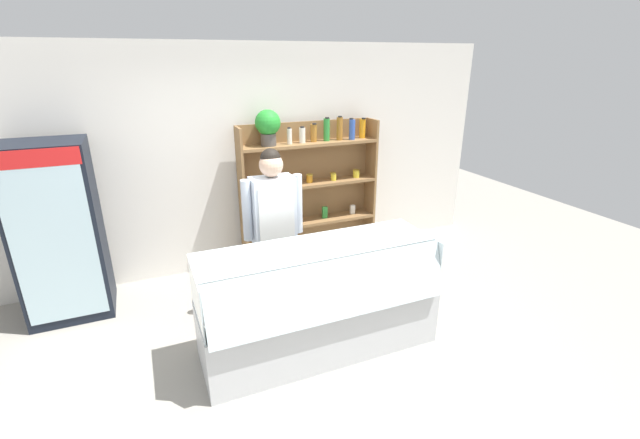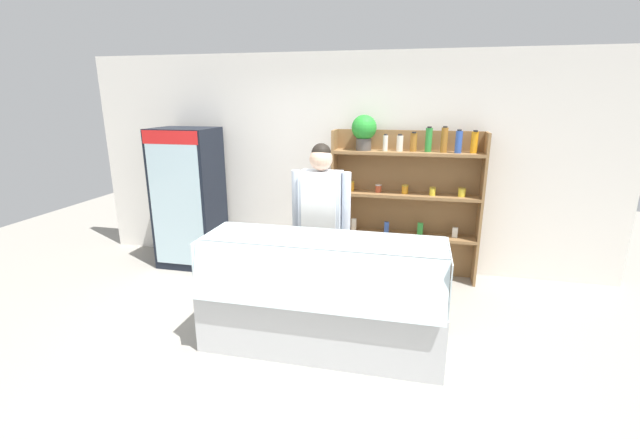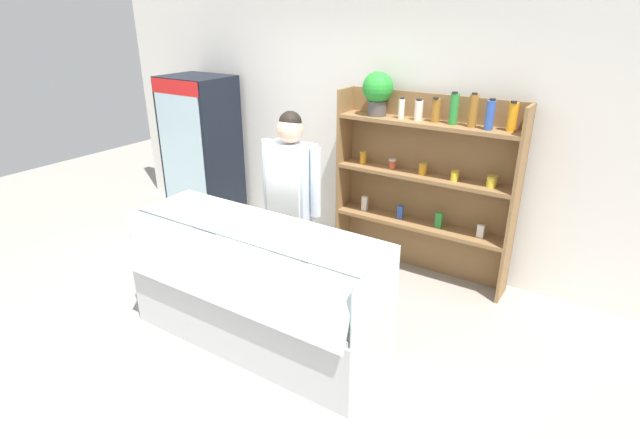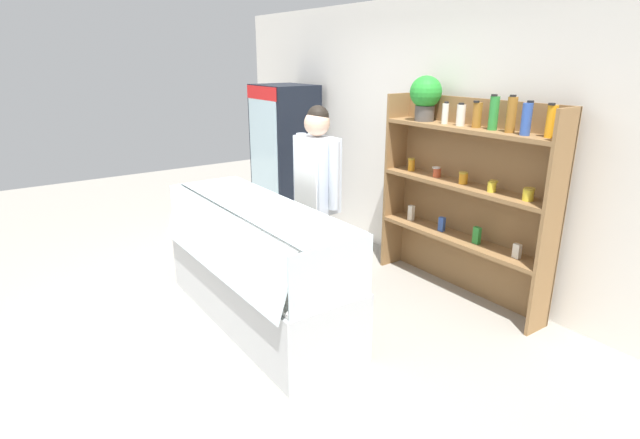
{
  "view_description": "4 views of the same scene",
  "coord_description": "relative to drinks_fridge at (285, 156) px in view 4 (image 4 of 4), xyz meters",
  "views": [
    {
      "loc": [
        -1.07,
        -3.04,
        2.53
      ],
      "look_at": [
        0.46,
        0.55,
        1.04
      ],
      "focal_mm": 24.0,
      "sensor_mm": 36.0,
      "label": 1
    },
    {
      "loc": [
        0.97,
        -3.34,
        2.17
      ],
      "look_at": [
        0.04,
        0.69,
        0.98
      ],
      "focal_mm": 24.0,
      "sensor_mm": 36.0,
      "label": 2
    },
    {
      "loc": [
        2.49,
        -2.57,
        2.52
      ],
      "look_at": [
        0.52,
        0.45,
        0.98
      ],
      "focal_mm": 28.0,
      "sensor_mm": 36.0,
      "label": 3
    },
    {
      "loc": [
        3.63,
        -1.76,
        2.14
      ],
      "look_at": [
        0.42,
        0.49,
        0.85
      ],
      "focal_mm": 28.0,
      "sensor_mm": 36.0,
      "label": 4
    }
  ],
  "objects": [
    {
      "name": "ground_plane",
      "position": [
        1.92,
        -1.57,
        -0.9
      ],
      "size": [
        12.0,
        12.0,
        0.0
      ],
      "primitive_type": "plane",
      "color": "gray"
    },
    {
      "name": "back_wall",
      "position": [
        1.92,
        0.48,
        0.45
      ],
      "size": [
        6.8,
        0.1,
        2.7
      ],
      "primitive_type": "cube",
      "color": "white",
      "rests_on": "ground"
    },
    {
      "name": "drinks_fridge",
      "position": [
        0.0,
        0.0,
        0.0
      ],
      "size": [
        0.77,
        0.65,
        1.8
      ],
      "color": "black",
      "rests_on": "ground"
    },
    {
      "name": "shelving_unit",
      "position": [
        2.69,
        0.23,
        0.22
      ],
      "size": [
        1.76,
        0.3,
        1.97
      ],
      "color": "olive",
      "rests_on": "ground"
    },
    {
      "name": "deli_display_case",
      "position": [
        2.14,
        -1.57,
        -0.59
      ],
      "size": [
        2.1,
        0.77,
        1.01
      ],
      "color": "silver",
      "rests_on": "ground"
    },
    {
      "name": "shop_clerk",
      "position": [
        1.96,
        -0.85,
        0.14
      ],
      "size": [
        0.6,
        0.25,
        1.74
      ],
      "color": "#4C4233",
      "rests_on": "ground"
    }
  ]
}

